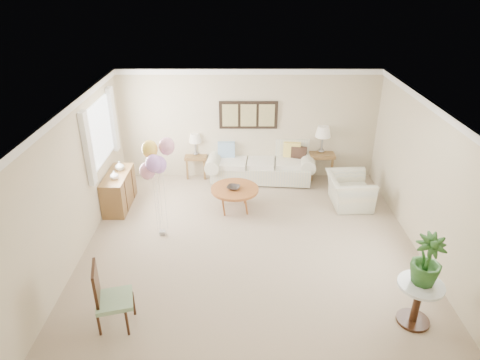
{
  "coord_description": "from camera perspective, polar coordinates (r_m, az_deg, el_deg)",
  "views": [
    {
      "loc": [
        -0.2,
        -6.51,
        4.55
      ],
      "look_at": [
        -0.2,
        0.6,
        1.05
      ],
      "focal_mm": 32.0,
      "sensor_mm": 36.0,
      "label": 1
    }
  ],
  "objects": [
    {
      "name": "credenza",
      "position": [
        9.39,
        -15.86,
        -1.3
      ],
      "size": [
        0.46,
        1.2,
        0.74
      ],
      "color": "olive",
      "rests_on": "ground"
    },
    {
      "name": "vase_white",
      "position": [
        8.99,
        -16.44,
        0.64
      ],
      "size": [
        0.2,
        0.2,
        0.18
      ],
      "primitive_type": "imported",
      "rotation": [
        0.0,
        0.0,
        0.22
      ],
      "color": "white",
      "rests_on": "credenza"
    },
    {
      "name": "wall_art_triptych",
      "position": [
        9.94,
        1.13,
        8.64
      ],
      "size": [
        1.35,
        0.06,
        0.65
      ],
      "color": "black",
      "rests_on": "ground"
    },
    {
      "name": "sofa",
      "position": [
        10.27,
        2.82,
        2.19
      ],
      "size": [
        2.64,
        1.16,
        0.95
      ],
      "color": "beige",
      "rests_on": "ground"
    },
    {
      "name": "ground_plane",
      "position": [
        7.94,
        1.43,
        -8.74
      ],
      "size": [
        6.0,
        6.0,
        0.0
      ],
      "primitive_type": "plane",
      "color": "tan"
    },
    {
      "name": "side_table",
      "position": [
        6.62,
        22.76,
        -13.77
      ],
      "size": [
        0.63,
        0.63,
        0.68
      ],
      "color": "silver",
      "rests_on": "ground"
    },
    {
      "name": "decor_bowl",
      "position": [
        8.78,
        -0.88,
        -1.01
      ],
      "size": [
        0.32,
        0.32,
        0.06
      ],
      "primitive_type": "imported",
      "rotation": [
        0.0,
        0.0,
        -0.28
      ],
      "color": "#2C2522",
      "rests_on": "coffee_table"
    },
    {
      "name": "lamp_right",
      "position": [
        10.22,
        11.02,
        6.25
      ],
      "size": [
        0.37,
        0.37,
        0.65
      ],
      "color": "gray",
      "rests_on": "end_table_right"
    },
    {
      "name": "potted_plant",
      "position": [
        6.34,
        23.69,
        -9.76
      ],
      "size": [
        0.44,
        0.44,
        0.74
      ],
      "primitive_type": "imported",
      "rotation": [
        0.0,
        0.0,
        -0.07
      ],
      "color": "#204D1B",
      "rests_on": "side_table"
    },
    {
      "name": "lamp_left",
      "position": [
        10.19,
        -5.99,
        5.52
      ],
      "size": [
        0.3,
        0.3,
        0.53
      ],
      "color": "gray",
      "rests_on": "end_table_left"
    },
    {
      "name": "end_table_right",
      "position": [
        10.43,
        10.74,
        3.16
      ],
      "size": [
        0.6,
        0.54,
        0.65
      ],
      "color": "olive",
      "rests_on": "ground"
    },
    {
      "name": "vase_sage",
      "position": [
        9.37,
        -15.78,
        1.83
      ],
      "size": [
        0.2,
        0.2,
        0.2
      ],
      "primitive_type": "imported",
      "rotation": [
        0.0,
        0.0,
        0.04
      ],
      "color": "silver",
      "rests_on": "credenza"
    },
    {
      "name": "accent_chair",
      "position": [
        6.36,
        -17.14,
        -14.54
      ],
      "size": [
        0.6,
        0.6,
        1.0
      ],
      "color": "gray",
      "rests_on": "ground"
    },
    {
      "name": "room_shell",
      "position": [
        7.22,
        0.69,
        2.33
      ],
      "size": [
        6.04,
        6.04,
        2.6
      ],
      "color": "beige",
      "rests_on": "ground"
    },
    {
      "name": "end_table_left",
      "position": [
        10.37,
        -5.87,
        2.94
      ],
      "size": [
        0.52,
        0.47,
        0.57
      ],
      "color": "olive",
      "rests_on": "ground"
    },
    {
      "name": "armchair",
      "position": [
        9.4,
        14.35,
        -1.37
      ],
      "size": [
        0.91,
        1.03,
        0.65
      ],
      "primitive_type": "imported",
      "rotation": [
        0.0,
        0.0,
        1.6
      ],
      "color": "beige",
      "rests_on": "ground"
    },
    {
      "name": "balloon_cluster",
      "position": [
        7.63,
        -11.23,
        2.71
      ],
      "size": [
        0.63,
        0.52,
        1.93
      ],
      "color": "gray",
      "rests_on": "ground"
    },
    {
      "name": "coffee_table",
      "position": [
        8.84,
        -0.7,
        -1.32
      ],
      "size": [
        0.99,
        0.99,
        0.5
      ],
      "color": "#9D5C2A",
      "rests_on": "ground"
    }
  ]
}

